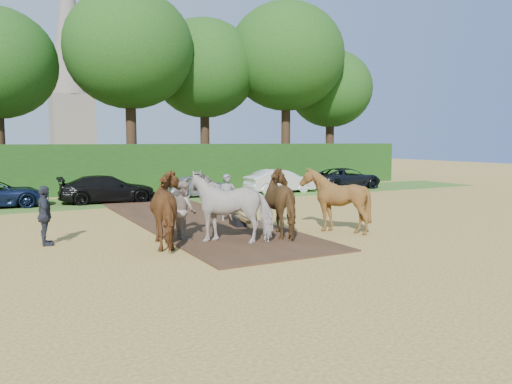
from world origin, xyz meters
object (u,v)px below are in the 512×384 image
parked_cars (127,188)px  church (70,57)px  spectator_far (45,216)px  spectator_near (184,210)px  plough_team (259,204)px

parked_cars → church: 43.29m
spectator_far → church: (8.21, 51.26, 12.81)m
parked_cars → spectator_far: bearing=-116.1°
spectator_near → spectator_far: 4.22m
spectator_far → parked_cars: bearing=-24.3°
plough_team → spectator_near: bearing=158.2°
spectator_far → church: bearing=-7.3°
spectator_near → spectator_far: size_ratio=1.04×
church → parked_cars: bearing=-94.5°
plough_team → church: church is taller
parked_cars → church: (3.26, 41.15, 13.03)m
spectator_near → parked_cars: (0.88, 11.21, -0.26)m
plough_team → church: size_ratio=0.29×
spectator_near → church: size_ratio=0.07×
spectator_near → spectator_far: spectator_near is taller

